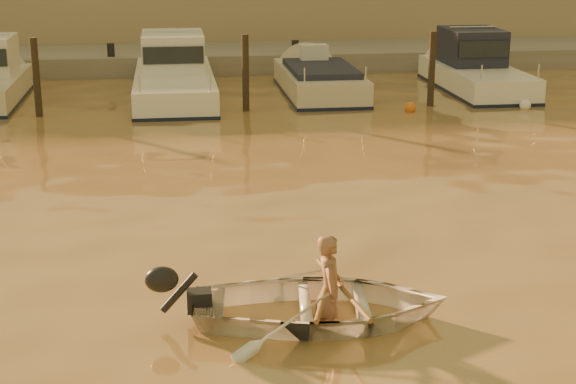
{
  "coord_description": "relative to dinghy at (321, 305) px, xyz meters",
  "views": [
    {
      "loc": [
        -2.19,
        -8.98,
        4.59
      ],
      "look_at": [
        -0.45,
        3.76,
        0.75
      ],
      "focal_mm": 55.0,
      "sensor_mm": 36.0,
      "label": 1
    }
  ],
  "objects": [
    {
      "name": "piling_1",
      "position": [
        -5.05,
        13.04,
        0.7
      ],
      "size": [
        0.18,
        0.18,
        2.2
      ],
      "primitive_type": "cylinder",
      "color": "#2D2319",
      "rests_on": "ground_plane"
    },
    {
      "name": "fender_c",
      "position": [
        -1.75,
        12.31,
        -0.1
      ],
      "size": [
        0.3,
        0.3,
        0.3
      ],
      "primitive_type": "sphere",
      "color": "silver",
      "rests_on": "ground_plane"
    },
    {
      "name": "piling_3",
      "position": [
        5.25,
        13.04,
        0.7
      ],
      "size": [
        0.18,
        0.18,
        2.2
      ],
      "primitive_type": "cylinder",
      "color": "#2D2319",
      "rests_on": "ground_plane"
    },
    {
      "name": "fender_d",
      "position": [
        4.52,
        12.38,
        -0.1
      ],
      "size": [
        0.3,
        0.3,
        0.3
      ],
      "primitive_type": "sphere",
      "color": "orange",
      "rests_on": "ground_plane"
    },
    {
      "name": "moored_boat_4",
      "position": [
        7.3,
        15.24,
        0.42
      ],
      "size": [
        1.98,
        6.2,
        1.75
      ],
      "primitive_type": null,
      "color": "white",
      "rests_on": "ground_plane"
    },
    {
      "name": "oar_port",
      "position": [
        0.25,
        -0.02,
        0.22
      ],
      "size": [
        0.29,
        2.09,
        0.13
      ],
      "primitive_type": "cylinder",
      "rotation": [
        1.54,
        0.0,
        0.11
      ],
      "color": "brown",
      "rests_on": "dinghy"
    },
    {
      "name": "outboard_motor",
      "position": [
        -1.49,
        0.15,
        0.08
      ],
      "size": [
        0.94,
        0.49,
        0.7
      ],
      "primitive_type": null,
      "rotation": [
        0.0,
        0.0,
        -0.1
      ],
      "color": "black",
      "rests_on": "dinghy"
    },
    {
      "name": "oar_starboard",
      "position": [
        0.05,
        -0.0,
        0.22
      ],
      "size": [
        0.63,
        2.04,
        0.13
      ],
      "primitive_type": "cylinder",
      "rotation": [
        1.54,
        0.0,
        -0.27
      ],
      "color": "brown",
      "rests_on": "dinghy"
    },
    {
      "name": "moored_boat_3",
      "position": [
        2.58,
        15.24,
        0.02
      ],
      "size": [
        2.03,
        5.87,
        0.95
      ],
      "primitive_type": null,
      "color": "beige",
      "rests_on": "ground_plane"
    },
    {
      "name": "fender_e",
      "position": [
        7.64,
        12.3,
        -0.1
      ],
      "size": [
        0.3,
        0.3,
        0.3
      ],
      "primitive_type": "sphere",
      "color": "white",
      "rests_on": "ground_plane"
    },
    {
      "name": "ground_plane",
      "position": [
        0.45,
        -0.76,
        -0.2
      ],
      "size": [
        160.0,
        160.0,
        0.0
      ],
      "primitive_type": "plane",
      "color": "#92633A",
      "rests_on": "ground"
    },
    {
      "name": "quay",
      "position": [
        0.45,
        20.74,
        -0.05
      ],
      "size": [
        52.0,
        4.0,
        1.0
      ],
      "primitive_type": "cube",
      "color": "gray",
      "rests_on": "ground_plane"
    },
    {
      "name": "piling_2",
      "position": [
        0.25,
        13.04,
        0.7
      ],
      "size": [
        0.18,
        0.18,
        2.2
      ],
      "primitive_type": "cylinder",
      "color": "#2D2319",
      "rests_on": "ground_plane"
    },
    {
      "name": "dinghy",
      "position": [
        0.0,
        0.0,
        0.0
      ],
      "size": [
        3.31,
        2.52,
        0.64
      ],
      "primitive_type": "imported",
      "rotation": [
        0.0,
        0.0,
        1.47
      ],
      "color": "white",
      "rests_on": "ground_plane"
    },
    {
      "name": "moored_boat_2",
      "position": [
        -1.58,
        15.24,
        0.42
      ],
      "size": [
        2.17,
        7.31,
        1.75
      ],
      "primitive_type": null,
      "color": "white",
      "rests_on": "ground_plane"
    },
    {
      "name": "person",
      "position": [
        0.1,
        -0.01,
        0.2
      ],
      "size": [
        0.38,
        0.54,
        1.4
      ],
      "primitive_type": "imported",
      "rotation": [
        0.0,
        0.0,
        1.47
      ],
      "color": "#8E6247",
      "rests_on": "dinghy"
    }
  ]
}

